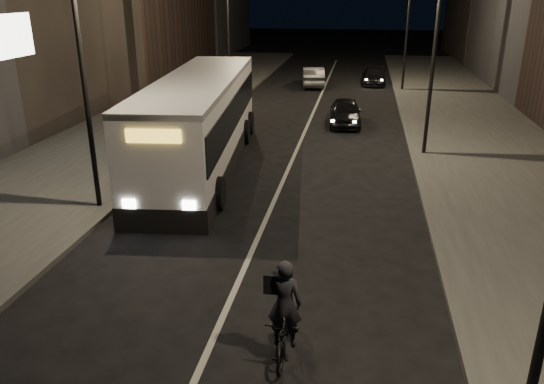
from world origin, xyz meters
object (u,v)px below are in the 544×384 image
at_px(cyclist_on_bicycle, 285,324).
at_px(car_mid, 313,77).
at_px(streetlight_left_near, 87,43).
at_px(streetlight_right_mid, 430,29).
at_px(car_near, 345,112).
at_px(streetlight_left_far, 232,15).
at_px(streetlight_right_far, 405,12).
at_px(car_far, 374,76).
at_px(city_bus, 201,118).

bearing_deg(cyclist_on_bicycle, car_mid, 93.84).
height_order(streetlight_left_near, car_mid, streetlight_left_near).
distance_m(streetlight_right_mid, car_near, 7.78).
xyz_separation_m(streetlight_right_mid, car_mid, (-6.23, 16.98, -4.63)).
bearing_deg(streetlight_right_mid, car_mid, 110.14).
height_order(car_near, car_mid, car_mid).
height_order(streetlight_right_mid, streetlight_left_far, same).
height_order(streetlight_right_far, car_far, streetlight_right_far).
relative_size(streetlight_left_near, car_mid, 1.84).
bearing_deg(city_bus, streetlight_left_near, -114.24).
xyz_separation_m(streetlight_right_far, cyclist_on_bicycle, (-3.77, -30.40, -4.63)).
bearing_deg(car_far, streetlight_right_far, -59.31).
xyz_separation_m(streetlight_right_mid, streetlight_left_far, (-10.66, 10.00, 0.00)).
bearing_deg(streetlight_right_far, streetlight_left_near, -113.96).
xyz_separation_m(streetlight_left_near, cyclist_on_bicycle, (6.89, -6.40, -4.63)).
height_order(streetlight_right_mid, car_far, streetlight_right_mid).
distance_m(city_bus, car_near, 9.82).
xyz_separation_m(streetlight_right_mid, streetlight_left_near, (-10.66, -8.00, 0.00)).
bearing_deg(cyclist_on_bicycle, city_bus, 113.29).
distance_m(streetlight_left_far, car_far, 13.36).
relative_size(streetlight_left_near, streetlight_left_far, 1.00).
relative_size(streetlight_left_near, city_bus, 0.59).
bearing_deg(streetlight_left_near, car_far, 71.52).
bearing_deg(car_near, car_mid, 100.58).
distance_m(streetlight_right_far, streetlight_left_near, 26.26).
distance_m(streetlight_left_far, car_mid, 9.48).
distance_m(city_bus, cyclist_on_bicycle, 12.79).
distance_m(streetlight_right_far, car_near, 12.22).
xyz_separation_m(streetlight_left_near, streetlight_left_far, (0.00, 18.00, 0.00)).
height_order(streetlight_left_far, car_near, streetlight_left_far).
relative_size(streetlight_right_far, car_far, 1.95).
bearing_deg(streetlight_right_far, city_bus, -115.45).
distance_m(streetlight_right_far, car_far, 5.75).
bearing_deg(car_mid, streetlight_left_far, 50.04).
bearing_deg(city_bus, car_mid, 76.30).
xyz_separation_m(streetlight_right_far, city_bus, (-8.93, -18.77, -3.39)).
height_order(streetlight_left_near, car_near, streetlight_left_near).
relative_size(city_bus, car_near, 3.38).
relative_size(streetlight_right_far, car_near, 2.01).
xyz_separation_m(car_near, car_mid, (-2.85, 11.76, 0.04)).
height_order(city_bus, car_near, city_bus).
distance_m(city_bus, car_far, 22.70).
bearing_deg(streetlight_right_far, streetlight_left_far, -150.64).
xyz_separation_m(streetlight_right_mid, car_near, (-3.37, 5.22, -4.67)).
bearing_deg(city_bus, car_near, 49.26).
height_order(city_bus, cyclist_on_bicycle, city_bus).
xyz_separation_m(streetlight_right_far, car_near, (-3.37, -10.78, -4.67)).
xyz_separation_m(streetlight_right_far, car_mid, (-6.23, 0.98, -4.63)).
height_order(cyclist_on_bicycle, car_near, cyclist_on_bicycle).
distance_m(streetlight_left_near, car_near, 15.80).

